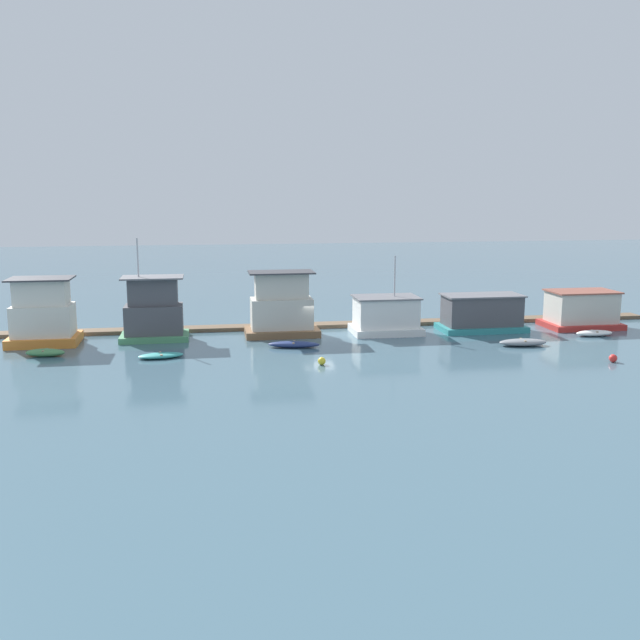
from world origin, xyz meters
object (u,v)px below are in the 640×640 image
(dinghy_grey, at_px, (523,342))
(dinghy_teal, at_px, (161,356))
(houseboat_white, at_px, (386,316))
(mooring_post_centre, at_px, (367,316))
(houseboat_brown, at_px, (282,308))
(dinghy_green, at_px, (45,353))
(houseboat_red, at_px, (581,310))
(buoy_yellow, at_px, (322,361))
(houseboat_green, at_px, (154,313))
(houseboat_orange, at_px, (43,315))
(houseboat_teal, at_px, (482,313))
(dinghy_white, at_px, (594,333))
(buoy_red, at_px, (613,358))
(dinghy_navy, at_px, (294,344))

(dinghy_grey, bearing_deg, dinghy_teal, 179.40)
(houseboat_white, distance_m, mooring_post_centre, 2.61)
(houseboat_white, xyz_separation_m, mooring_post_centre, (-0.96, 2.39, -0.40))
(houseboat_brown, relative_size, dinghy_green, 2.05)
(houseboat_red, bearing_deg, buoy_yellow, -158.02)
(dinghy_teal, bearing_deg, houseboat_brown, 35.97)
(houseboat_green, distance_m, dinghy_green, 8.73)
(houseboat_orange, xyz_separation_m, houseboat_brown, (17.90, 0.62, -0.04))
(houseboat_orange, height_order, houseboat_brown, houseboat_brown)
(dinghy_teal, bearing_deg, dinghy_green, 167.22)
(dinghy_grey, distance_m, mooring_post_centre, 13.14)
(houseboat_white, bearing_deg, houseboat_teal, -1.28)
(houseboat_orange, height_order, houseboat_white, houseboat_white)
(houseboat_orange, relative_size, houseboat_green, 0.64)
(dinghy_green, bearing_deg, dinghy_grey, -3.47)
(dinghy_grey, bearing_deg, houseboat_red, 37.57)
(houseboat_white, bearing_deg, dinghy_green, -170.55)
(dinghy_white, distance_m, mooring_post_centre, 18.10)
(dinghy_teal, relative_size, dinghy_white, 1.06)
(houseboat_orange, bearing_deg, houseboat_green, 3.70)
(houseboat_white, distance_m, houseboat_teal, 8.05)
(mooring_post_centre, bearing_deg, dinghy_green, -164.84)
(houseboat_red, xyz_separation_m, buoy_yellow, (-23.68, -9.56, -1.21))
(dinghy_green, bearing_deg, buoy_red, -11.73)
(dinghy_navy, bearing_deg, mooring_post_centre, 43.02)
(houseboat_green, xyz_separation_m, dinghy_navy, (10.27, -4.61, -1.87))
(houseboat_red, bearing_deg, houseboat_orange, 179.87)
(houseboat_red, bearing_deg, dinghy_white, -102.59)
(houseboat_red, bearing_deg, dinghy_teal, -170.29)
(houseboat_green, distance_m, houseboat_teal, 26.31)
(dinghy_green, bearing_deg, houseboat_teal, 6.90)
(houseboat_red, bearing_deg, dinghy_green, -174.50)
(houseboat_white, bearing_deg, dinghy_teal, -160.93)
(houseboat_red, relative_size, dinghy_teal, 1.88)
(mooring_post_centre, xyz_separation_m, buoy_yellow, (-5.87, -12.11, -0.77))
(mooring_post_centre, bearing_deg, buoy_red, -46.97)
(houseboat_orange, height_order, dinghy_navy, houseboat_orange)
(houseboat_brown, distance_m, dinghy_white, 24.86)
(buoy_red, bearing_deg, houseboat_green, 157.84)
(dinghy_navy, distance_m, buoy_red, 22.05)
(houseboat_orange, bearing_deg, dinghy_grey, -10.06)
(dinghy_navy, relative_size, buoy_red, 7.21)
(houseboat_orange, relative_size, houseboat_brown, 0.87)
(dinghy_teal, height_order, dinghy_navy, dinghy_navy)
(dinghy_green, relative_size, dinghy_navy, 0.73)
(houseboat_white, height_order, dinghy_navy, houseboat_white)
(dinghy_teal, relative_size, dinghy_grey, 0.88)
(houseboat_red, distance_m, dinghy_white, 3.92)
(houseboat_brown, bearing_deg, houseboat_white, -3.80)
(buoy_yellow, xyz_separation_m, buoy_red, (19.42, -2.39, 0.01))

